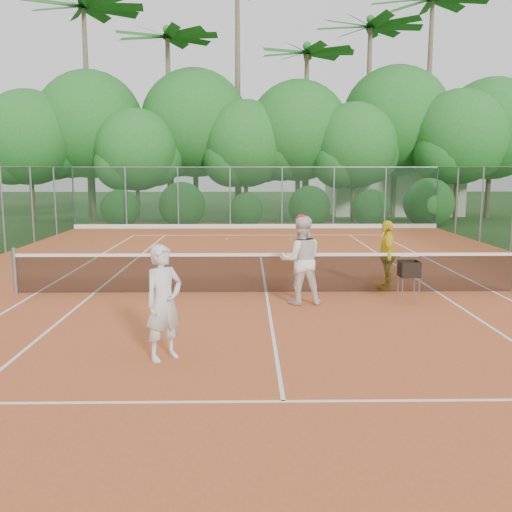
{
  "coord_description": "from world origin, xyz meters",
  "views": [
    {
      "loc": [
        -0.46,
        -13.3,
        2.97
      ],
      "look_at": [
        -0.27,
        -1.2,
        1.1
      ],
      "focal_mm": 40.0,
      "sensor_mm": 36.0,
      "label": 1
    }
  ],
  "objects": [
    {
      "name": "player_yellow",
      "position": [
        2.95,
        0.39,
        0.87
      ],
      "size": [
        0.54,
        1.04,
        1.7
      ],
      "primitive_type": "imported",
      "rotation": [
        0.0,
        0.0,
        -1.7
      ],
      "color": "yellow",
      "rests_on": "clay_court"
    },
    {
      "name": "fence_back",
      "position": [
        0.0,
        15.0,
        1.52
      ],
      "size": [
        18.07,
        0.07,
        3.0
      ],
      "color": "#19381E",
      "rests_on": "clay_court"
    },
    {
      "name": "player_white",
      "position": [
        -1.75,
        -4.71,
        0.92
      ],
      "size": [
        0.77,
        0.76,
        1.8
      ],
      "primitive_type": "imported",
      "rotation": [
        0.0,
        0.0,
        0.76
      ],
      "color": "silver",
      "rests_on": "clay_court"
    },
    {
      "name": "tennis_net",
      "position": [
        0.0,
        0.0,
        0.53
      ],
      "size": [
        11.97,
        0.1,
        1.1
      ],
      "color": "gray",
      "rests_on": "clay_court"
    },
    {
      "name": "ball_hopper",
      "position": [
        3.1,
        -1.06,
        0.76
      ],
      "size": [
        0.41,
        0.41,
        0.94
      ],
      "rotation": [
        0.0,
        0.0,
        -0.12
      ],
      "color": "gray",
      "rests_on": "clay_court"
    },
    {
      "name": "stray_ball_c",
      "position": [
        1.38,
        10.26,
        0.05
      ],
      "size": [
        0.07,
        0.07,
        0.07
      ],
      "primitive_type": "sphere",
      "color": "#C2E635",
      "rests_on": "clay_court"
    },
    {
      "name": "ground",
      "position": [
        0.0,
        0.0,
        0.0
      ],
      "size": [
        120.0,
        120.0,
        0.0
      ],
      "primitive_type": "plane",
      "color": "#1F4318",
      "rests_on": "ground"
    },
    {
      "name": "tropical_treeline",
      "position": [
        1.43,
        20.22,
        5.11
      ],
      "size": [
        32.1,
        8.49,
        15.03
      ],
      "color": "brown",
      "rests_on": "ground"
    },
    {
      "name": "stray_ball_b",
      "position": [
        2.48,
        13.48,
        0.05
      ],
      "size": [
        0.07,
        0.07,
        0.07
      ],
      "primitive_type": "sphere",
      "color": "#B3CE30",
      "rests_on": "clay_court"
    },
    {
      "name": "clay_court",
      "position": [
        0.0,
        0.0,
        0.01
      ],
      "size": [
        18.0,
        36.0,
        0.02
      ],
      "primitive_type": "cube",
      "color": "#B45529",
      "rests_on": "ground"
    },
    {
      "name": "club_building",
      "position": [
        9.0,
        24.0,
        1.5
      ],
      "size": [
        8.0,
        5.0,
        3.0
      ],
      "primitive_type": "cube",
      "color": "beige",
      "rests_on": "ground"
    },
    {
      "name": "court_markings",
      "position": [
        0.0,
        0.0,
        0.02
      ],
      "size": [
        11.03,
        23.83,
        0.01
      ],
      "color": "white",
      "rests_on": "clay_court"
    },
    {
      "name": "player_center_grp",
      "position": [
        0.71,
        -1.07,
        0.99
      ],
      "size": [
        0.99,
        0.8,
        1.97
      ],
      "color": "white",
      "rests_on": "clay_court"
    },
    {
      "name": "stray_ball_a",
      "position": [
        -1.29,
        10.29,
        0.05
      ],
      "size": [
        0.07,
        0.07,
        0.07
      ],
      "primitive_type": "sphere",
      "color": "yellow",
      "rests_on": "clay_court"
    }
  ]
}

